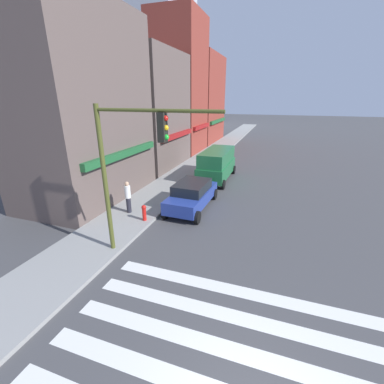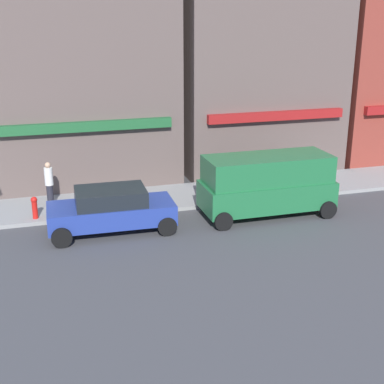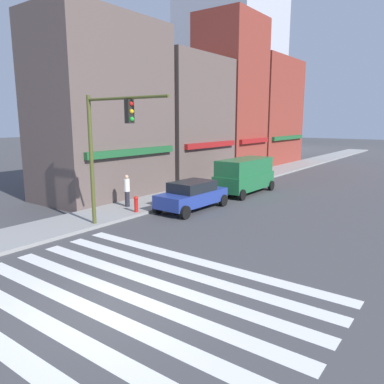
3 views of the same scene
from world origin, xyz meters
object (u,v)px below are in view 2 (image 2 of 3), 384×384
Objects in this scene: pedestrian_white_shirt at (49,183)px; fire_hydrant at (35,207)px; sedan_blue at (111,209)px; van_green at (267,183)px.

pedestrian_white_shirt is 2.10× the size of fire_hydrant.
sedan_blue is 3.11m from fire_hydrant.
van_green is at bearing -11.28° from fire_hydrant.
van_green is 8.47m from pedestrian_white_shirt.
van_green is at bearing -35.23° from pedestrian_white_shirt.
fire_hydrant is (-8.53, 1.70, -0.67)m from van_green.
sedan_blue is at bearing -33.19° from fire_hydrant.
pedestrian_white_shirt reaches higher than fire_hydrant.
sedan_blue is 5.94m from van_green.
van_green is (5.93, -0.00, 0.44)m from sedan_blue.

